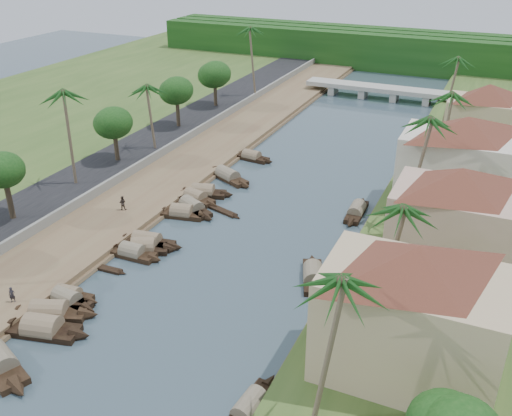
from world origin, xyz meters
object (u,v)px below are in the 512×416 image
at_px(bridge, 379,90).
at_px(sampan_1, 43,329).
at_px(building_near, 411,310).
at_px(person_near, 12,295).

distance_m(bridge, sampan_1, 80.81).
height_order(building_near, sampan_1, building_near).
distance_m(bridge, building_near, 76.54).
bearing_deg(person_near, sampan_1, -47.48).
bearing_deg(bridge, sampan_1, -96.10).
bearing_deg(sampan_1, person_near, 148.77).
xyz_separation_m(sampan_1, person_near, (-4.51, 1.48, 1.10)).
bearing_deg(building_near, bridge, 104.39).
distance_m(building_near, person_near, 32.82).
relative_size(bridge, sampan_1, 3.23).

